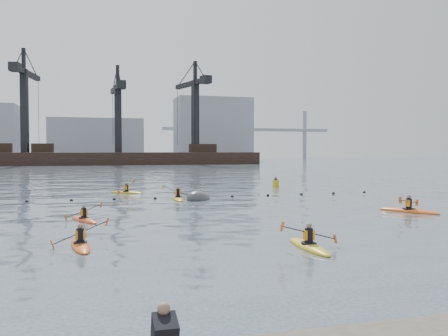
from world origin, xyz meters
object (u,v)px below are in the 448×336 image
(kayaker_2, at_px, (84,219))
(kayaker_3, at_px, (178,198))
(mooring_buoy, at_px, (199,200))
(kayaker_4, at_px, (409,210))
(nav_buoy, at_px, (276,184))
(kayaker_0, at_px, (80,244))
(kayaker_5, at_px, (127,192))
(kayaker_1, at_px, (309,245))

(kayaker_2, xyz_separation_m, kayaker_3, (6.55, 9.14, 0.01))
(mooring_buoy, bearing_deg, kayaker_3, 163.09)
(kayaker_4, height_order, nav_buoy, kayaker_4)
(kayaker_0, height_order, mooring_buoy, kayaker_0)
(kayaker_5, bearing_deg, kayaker_3, -110.32)
(kayaker_3, height_order, nav_buoy, kayaker_3)
(kayaker_1, height_order, kayaker_4, kayaker_4)
(kayaker_0, height_order, kayaker_3, kayaker_3)
(mooring_buoy, bearing_deg, kayaker_0, -117.46)
(kayaker_2, distance_m, kayaker_3, 11.25)
(kayaker_1, xyz_separation_m, kayaker_2, (-8.21, 9.38, -0.01))
(kayaker_2, relative_size, kayaker_3, 0.86)
(kayaker_4, relative_size, mooring_buoy, 1.41)
(kayaker_5, bearing_deg, mooring_buoy, -102.60)
(kayaker_1, xyz_separation_m, kayaker_3, (-1.66, 18.52, 0.00))
(kayaker_5, bearing_deg, kayaker_4, -96.71)
(kayaker_5, bearing_deg, kayaker_1, -127.35)
(kayaker_1, bearing_deg, kayaker_3, 96.58)
(kayaker_2, bearing_deg, kayaker_5, 55.49)
(kayaker_0, distance_m, mooring_buoy, 17.50)
(kayaker_3, xyz_separation_m, kayaker_4, (11.88, -10.73, 0.01))
(mooring_buoy, bearing_deg, kayaker_4, -44.68)
(kayaker_4, bearing_deg, kayaker_3, -72.00)
(kayaker_1, height_order, kayaker_5, kayaker_5)
(kayaker_1, height_order, mooring_buoy, kayaker_1)
(kayaker_3, bearing_deg, kayaker_0, -108.12)
(mooring_buoy, xyz_separation_m, nav_buoy, (9.93, 9.53, 0.36))
(nav_buoy, bearing_deg, kayaker_3, -141.52)
(mooring_buoy, bearing_deg, kayaker_1, -89.45)
(kayaker_0, distance_m, kayaker_5, 22.34)
(kayaker_0, xyz_separation_m, kayaker_4, (18.47, 5.25, 0.02))
(nav_buoy, bearing_deg, mooring_buoy, -136.19)
(kayaker_0, xyz_separation_m, kayaker_1, (8.24, -2.53, 0.01))
(kayaker_5, relative_size, nav_buoy, 2.51)
(kayaker_1, relative_size, nav_buoy, 2.89)
(kayaker_3, bearing_deg, kayaker_4, -37.81)
(kayaker_1, distance_m, kayaker_3, 18.59)
(kayaker_3, distance_m, kayaker_5, 6.96)
(kayaker_2, height_order, kayaker_5, kayaker_5)
(mooring_buoy, distance_m, nav_buoy, 13.76)
(kayaker_1, bearing_deg, nav_buoy, 71.99)
(kayaker_0, relative_size, kayaker_3, 0.91)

